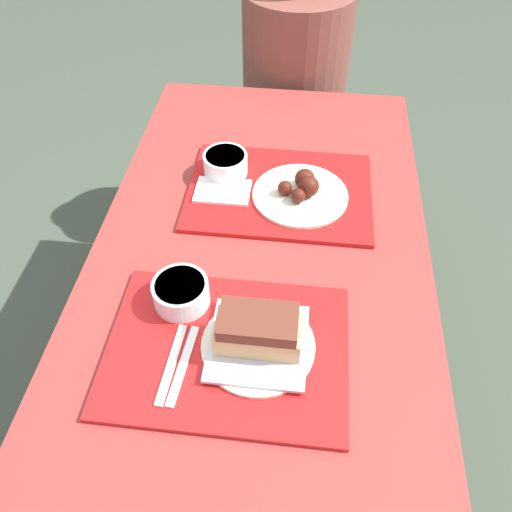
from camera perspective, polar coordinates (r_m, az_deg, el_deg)
The scene contains 14 objects.
ground_plane at distance 1.73m, azimuth 0.16°, elevation -17.01°, with size 12.00×12.00×0.00m, color #424C3D.
picnic_table at distance 1.19m, azimuth 0.23°, elevation -4.10°, with size 0.77×1.50×0.74m.
picnic_bench_far at distance 2.09m, azimuth 3.21°, elevation 12.27°, with size 0.73×0.28×0.42m.
tray_near at distance 0.97m, azimuth -3.32°, elevation -10.63°, with size 0.46×0.34×0.01m.
tray_far at distance 1.27m, azimuth 2.72°, elevation 7.38°, with size 0.46×0.34×0.01m.
bowl_coleslaw_near at distance 1.02m, azimuth -8.58°, elevation -4.07°, with size 0.11×0.11×0.05m.
brisket_sandwich_plate at distance 0.94m, azimuth 0.25°, elevation -9.10°, with size 0.22×0.22×0.10m.
plastic_fork_near at distance 0.96m, azimuth -9.63°, elevation -12.03°, with size 0.02×0.17×0.00m.
plastic_knife_near at distance 0.95m, azimuth -8.33°, elevation -12.20°, with size 0.03×0.17×0.00m.
condiment_packet at distance 1.00m, azimuth -1.51°, elevation -6.80°, with size 0.04×0.03×0.01m.
bowl_coleslaw_far at distance 1.31m, azimuth -3.51°, elevation 10.59°, with size 0.11×0.11×0.05m.
wings_plate_far at distance 1.25m, azimuth 5.20°, elevation 7.46°, with size 0.24×0.24×0.06m.
napkin_far at distance 1.26m, azimuth -3.83°, elevation 7.41°, with size 0.14×0.10×0.01m.
person_seated_across at distance 1.89m, azimuth 4.59°, elevation 21.57°, with size 0.38×0.38×0.75m.
Camera 1 is at (0.08, -0.73, 1.57)m, focal length 35.00 mm.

